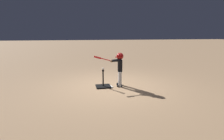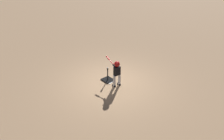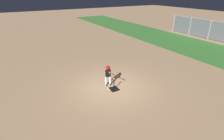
{
  "view_description": "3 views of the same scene",
  "coord_description": "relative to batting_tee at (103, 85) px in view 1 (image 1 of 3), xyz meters",
  "views": [
    {
      "loc": [
        1.16,
        5.94,
        1.87
      ],
      "look_at": [
        0.03,
        0.16,
        0.64
      ],
      "focal_mm": 28.0,
      "sensor_mm": 36.0,
      "label": 1
    },
    {
      "loc": [
        -6.41,
        5.51,
        5.37
      ],
      "look_at": [
        -0.16,
        0.15,
        0.8
      ],
      "focal_mm": 35.0,
      "sensor_mm": 36.0,
      "label": 2
    },
    {
      "loc": [
        7.52,
        -4.34,
        5.03
      ],
      "look_at": [
        -0.36,
        0.28,
        0.85
      ],
      "focal_mm": 28.0,
      "sensor_mm": 36.0,
      "label": 3
    }
  ],
  "objects": [
    {
      "name": "batting_tee",
      "position": [
        0.0,
        0.0,
        0.0
      ],
      "size": [
        0.51,
        0.46,
        0.62
      ],
      "color": "black",
      "rests_on": "ground_plane"
    },
    {
      "name": "batter_child",
      "position": [
        -0.58,
        -0.03,
        0.7
      ],
      "size": [
        1.04,
        0.39,
        1.21
      ],
      "color": "silver",
      "rests_on": "ground_plane"
    },
    {
      "name": "baseball",
      "position": [
        0.0,
        0.0,
        0.59
      ],
      "size": [
        0.07,
        0.07,
        0.07
      ],
      "primitive_type": "sphere",
      "color": "white",
      "rests_on": "batting_tee"
    },
    {
      "name": "home_plate",
      "position": [
        -0.08,
        -0.02,
        -0.06
      ],
      "size": [
        0.5,
        0.5,
        0.02
      ],
      "primitive_type": "cube",
      "rotation": [
        0.0,
        0.0,
        0.15
      ],
      "color": "white",
      "rests_on": "ground_plane"
    },
    {
      "name": "ground_plane",
      "position": [
        -0.32,
        -0.01,
        -0.07
      ],
      "size": [
        90.0,
        90.0,
        0.0
      ],
      "primitive_type": "plane",
      "color": "tan"
    }
  ]
}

